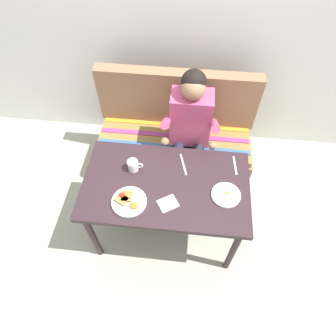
% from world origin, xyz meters
% --- Properties ---
extents(ground_plane, '(8.00, 8.00, 0.00)m').
position_xyz_m(ground_plane, '(0.00, 0.00, 0.00)').
color(ground_plane, '#A1A78E').
extents(back_wall, '(4.40, 0.10, 2.60)m').
position_xyz_m(back_wall, '(0.00, 1.27, 1.30)').
color(back_wall, silver).
rests_on(back_wall, ground).
extents(table, '(1.20, 0.70, 0.73)m').
position_xyz_m(table, '(0.00, 0.00, 0.65)').
color(table, '#2D1E23').
rests_on(table, ground).
extents(couch, '(1.44, 0.56, 1.00)m').
position_xyz_m(couch, '(0.00, 0.76, 0.33)').
color(couch, '#896044').
rests_on(couch, ground).
extents(person, '(0.45, 0.61, 1.21)m').
position_xyz_m(person, '(0.14, 0.59, 0.74)').
color(person, '#B5466B').
rests_on(person, ground).
extents(plate_breakfast, '(0.24, 0.24, 0.05)m').
position_xyz_m(plate_breakfast, '(-0.24, -0.17, 0.74)').
color(plate_breakfast, white).
rests_on(plate_breakfast, table).
extents(plate_eggs, '(0.21, 0.21, 0.04)m').
position_xyz_m(plate_eggs, '(0.43, -0.05, 0.74)').
color(plate_eggs, white).
rests_on(plate_eggs, table).
extents(coffee_mug, '(0.12, 0.08, 0.09)m').
position_xyz_m(coffee_mug, '(-0.25, 0.11, 0.78)').
color(coffee_mug, white).
rests_on(coffee_mug, table).
extents(napkin, '(0.16, 0.16, 0.01)m').
position_xyz_m(napkin, '(0.03, -0.16, 0.73)').
color(napkin, silver).
rests_on(napkin, table).
extents(fork, '(0.03, 0.17, 0.00)m').
position_xyz_m(fork, '(0.50, 0.22, 0.73)').
color(fork, silver).
rests_on(fork, table).
extents(knife, '(0.07, 0.20, 0.00)m').
position_xyz_m(knife, '(0.11, 0.19, 0.73)').
color(knife, silver).
rests_on(knife, table).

